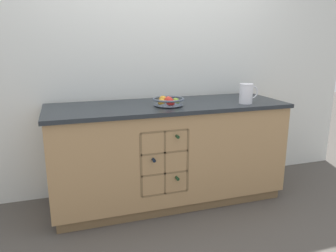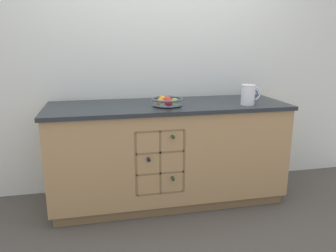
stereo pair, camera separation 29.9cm
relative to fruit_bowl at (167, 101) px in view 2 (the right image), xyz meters
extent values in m
plane|color=#4C4742|center=(0.03, 0.09, -0.98)|extent=(14.00, 14.00, 0.00)
cube|color=silver|center=(0.03, 0.50, 0.30)|extent=(4.51, 0.06, 2.55)
cube|color=brown|center=(0.03, 0.09, -0.93)|extent=(2.05, 0.62, 0.09)
cube|color=tan|center=(0.03, 0.09, -0.48)|extent=(2.11, 0.68, 0.81)
cube|color=#23282D|center=(0.03, 0.09, -0.06)|extent=(2.15, 0.72, 0.03)
cube|color=brown|center=(-0.11, -0.15, -0.47)|extent=(0.40, 0.01, 0.55)
cube|color=brown|center=(-0.31, -0.20, -0.47)|extent=(0.02, 0.10, 0.55)
cube|color=brown|center=(0.09, -0.20, -0.47)|extent=(0.02, 0.10, 0.55)
cube|color=brown|center=(-0.11, -0.20, -0.75)|extent=(0.40, 0.10, 0.02)
cube|color=brown|center=(-0.11, -0.20, -0.56)|extent=(0.40, 0.10, 0.02)
cube|color=brown|center=(-0.11, -0.20, -0.38)|extent=(0.40, 0.10, 0.02)
cube|color=brown|center=(-0.11, -0.20, -0.20)|extent=(0.40, 0.10, 0.02)
cube|color=brown|center=(-0.11, -0.20, -0.47)|extent=(0.02, 0.10, 0.55)
cylinder|color=#19381E|center=(-0.01, -0.12, -0.61)|extent=(0.07, 0.19, 0.07)
cylinder|color=#19381E|center=(-0.01, -0.25, -0.61)|extent=(0.03, 0.08, 0.03)
cylinder|color=black|center=(-0.21, -0.12, -0.43)|extent=(0.07, 0.19, 0.07)
cylinder|color=black|center=(-0.21, -0.25, -0.43)|extent=(0.03, 0.08, 0.03)
cylinder|color=#19381E|center=(-0.01, -0.11, -0.25)|extent=(0.07, 0.19, 0.07)
cylinder|color=#19381E|center=(-0.01, -0.25, -0.25)|extent=(0.03, 0.08, 0.03)
cylinder|color=#4C5666|center=(0.00, 0.00, -0.04)|extent=(0.12, 0.12, 0.01)
cone|color=#4C5666|center=(0.00, 0.00, 0.00)|extent=(0.26, 0.26, 0.06)
torus|color=#4C5666|center=(0.00, 0.00, 0.02)|extent=(0.28, 0.28, 0.02)
sphere|color=red|center=(0.00, 0.01, 0.00)|extent=(0.08, 0.08, 0.08)
sphere|color=red|center=(0.00, -0.07, 0.00)|extent=(0.07, 0.07, 0.07)
sphere|color=#7FA838|center=(0.06, -0.02, 0.00)|extent=(0.07, 0.07, 0.07)
sphere|color=gold|center=(-0.03, 0.06, 0.00)|extent=(0.08, 0.08, 0.08)
sphere|color=gold|center=(-0.07, -0.02, 0.00)|extent=(0.06, 0.06, 0.06)
cylinder|color=white|center=(0.71, -0.09, 0.05)|extent=(0.12, 0.12, 0.18)
torus|color=white|center=(0.71, -0.09, 0.13)|extent=(0.12, 0.12, 0.01)
torus|color=white|center=(0.77, -0.09, 0.05)|extent=(0.12, 0.01, 0.12)
cylinder|color=#385684|center=(0.87, 0.19, 0.01)|extent=(0.09, 0.09, 0.10)
torus|color=#385684|center=(0.92, 0.19, 0.01)|extent=(0.08, 0.01, 0.08)
camera|label=1|loc=(-0.87, -2.67, 0.50)|focal=35.00mm
camera|label=2|loc=(-0.58, -2.75, 0.50)|focal=35.00mm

